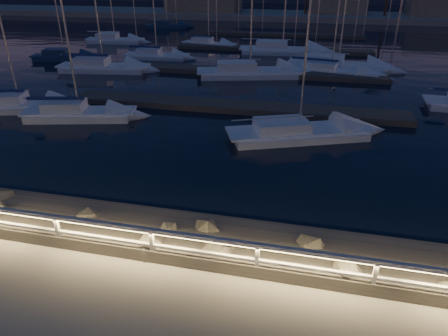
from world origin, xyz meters
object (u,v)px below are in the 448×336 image
at_px(sailboat_e, 63,56).
at_px(guard_rail, 116,232).
at_px(sailboat_g, 335,64).
at_px(sailboat_i, 113,39).
at_px(sailboat_k, 280,49).
at_px(sailboat_f, 101,66).
at_px(sailboat_n, 207,43).
at_px(sailboat_c, 247,71).
at_px(sailboat_j, 155,55).
at_px(sailboat_m, 166,25).
at_px(sailboat_a, 76,112).
at_px(sailboat_l, 329,70).
at_px(sailboat_b, 17,104).
at_px(sailboat_d, 295,131).

bearing_deg(sailboat_e, guard_rail, -68.77).
bearing_deg(sailboat_g, sailboat_i, 166.16).
xyz_separation_m(sailboat_e, sailboat_k, (21.17, 8.42, 0.06)).
bearing_deg(sailboat_i, sailboat_f, -74.17).
bearing_deg(sailboat_n, sailboat_i, -169.23).
relative_size(sailboat_c, sailboat_j, 1.37).
height_order(guard_rail, sailboat_m, sailboat_m).
relative_size(sailboat_a, sailboat_j, 1.02).
height_order(sailboat_e, sailboat_n, sailboat_n).
relative_size(sailboat_e, sailboat_l, 0.82).
bearing_deg(sailboat_k, sailboat_j, -159.28).
height_order(sailboat_g, sailboat_n, sailboat_g).
distance_m(sailboat_b, sailboat_j, 18.13).
bearing_deg(sailboat_b, sailboat_c, 27.59).
distance_m(sailboat_e, sailboat_g, 26.92).
bearing_deg(sailboat_m, sailboat_d, -77.69).
height_order(sailboat_l, sailboat_n, sailboat_l).
relative_size(sailboat_g, sailboat_m, 1.31).
relative_size(sailboat_k, sailboat_m, 1.36).
height_order(sailboat_g, sailboat_k, sailboat_k).
relative_size(sailboat_b, sailboat_j, 1.09).
xyz_separation_m(sailboat_d, sailboat_e, (-24.45, 16.21, 0.01)).
height_order(sailboat_d, sailboat_f, sailboat_f).
height_order(sailboat_d, sailboat_k, sailboat_k).
relative_size(sailboat_e, sailboat_m, 0.94).
bearing_deg(guard_rail, sailboat_a, 126.06).
relative_size(sailboat_b, sailboat_i, 0.99).
distance_m(guard_rail, sailboat_e, 34.59).
bearing_deg(sailboat_b, sailboat_m, 81.10).
bearing_deg(sailboat_d, sailboat_f, 123.13).
xyz_separation_m(sailboat_i, sailboat_n, (12.23, 0.03, -0.05)).
xyz_separation_m(sailboat_d, sailboat_g, (2.43, 17.83, 0.06)).
xyz_separation_m(sailboat_j, sailboat_n, (3.27, 8.45, 0.00)).
distance_m(sailboat_d, sailboat_j, 24.41).
height_order(sailboat_e, sailboat_l, sailboat_l).
distance_m(sailboat_b, sailboat_i, 27.21).
distance_m(sailboat_e, sailboat_k, 22.78).
relative_size(guard_rail, sailboat_d, 3.38).
relative_size(sailboat_b, sailboat_d, 0.93).
bearing_deg(sailboat_f, sailboat_j, 59.93).
bearing_deg(sailboat_g, sailboat_f, -159.56).
relative_size(sailboat_f, sailboat_j, 1.24).
bearing_deg(sailboat_a, sailboat_b, 157.78).
bearing_deg(sailboat_m, sailboat_e, -108.53).
bearing_deg(sailboat_d, sailboat_c, 87.92).
relative_size(sailboat_j, sailboat_k, 0.70).
relative_size(guard_rail, sailboat_a, 3.89).
relative_size(sailboat_j, sailboat_n, 1.00).
bearing_deg(sailboat_c, sailboat_m, 106.02).
height_order(sailboat_e, sailboat_m, sailboat_m).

